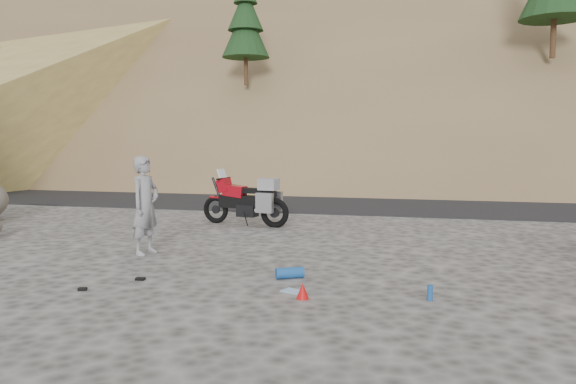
% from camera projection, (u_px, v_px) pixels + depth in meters
% --- Properties ---
extents(ground, '(140.00, 140.00, 0.00)m').
position_uv_depth(ground, '(218.00, 256.00, 9.34)').
color(ground, '#3E3C39').
rests_on(ground, ground).
extents(road, '(120.00, 7.00, 0.05)m').
position_uv_depth(road, '(318.00, 200.00, 18.05)').
color(road, black).
rests_on(road, ground).
extents(hillside, '(120.00, 73.00, 46.72)m').
position_uv_depth(hillside, '(387.00, 31.00, 47.85)').
color(hillside, brown).
rests_on(hillside, ground).
extents(motorcycle, '(2.15, 0.84, 1.29)m').
position_uv_depth(motorcycle, '(249.00, 201.00, 12.62)').
color(motorcycle, black).
rests_on(motorcycle, ground).
extents(man, '(0.50, 0.67, 1.67)m').
position_uv_depth(man, '(147.00, 254.00, 9.54)').
color(man, gray).
rests_on(man, ground).
extents(gear_blue_mat, '(0.42, 0.32, 0.16)m').
position_uv_depth(gear_blue_mat, '(290.00, 273.00, 7.86)').
color(gear_blue_mat, navy).
rests_on(gear_blue_mat, ground).
extents(gear_bottle, '(0.08, 0.08, 0.19)m').
position_uv_depth(gear_bottle, '(430.00, 293.00, 6.79)').
color(gear_bottle, navy).
rests_on(gear_bottle, ground).
extents(gear_funnel, '(0.20, 0.20, 0.20)m').
position_uv_depth(gear_funnel, '(303.00, 291.00, 6.85)').
color(gear_funnel, '#B50C0C').
rests_on(gear_funnel, ground).
extents(gear_glove_a, '(0.13, 0.10, 0.04)m').
position_uv_depth(gear_glove_a, '(140.00, 279.00, 7.77)').
color(gear_glove_a, black).
rests_on(gear_glove_a, ground).
extents(gear_glove_b, '(0.13, 0.11, 0.04)m').
position_uv_depth(gear_glove_b, '(82.00, 289.00, 7.24)').
color(gear_glove_b, black).
rests_on(gear_glove_b, ground).
extents(gear_blue_cloth, '(0.32, 0.28, 0.01)m').
position_uv_depth(gear_blue_cloth, '(293.00, 291.00, 7.19)').
color(gear_blue_cloth, '#83A7CA').
rests_on(gear_blue_cloth, ground).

